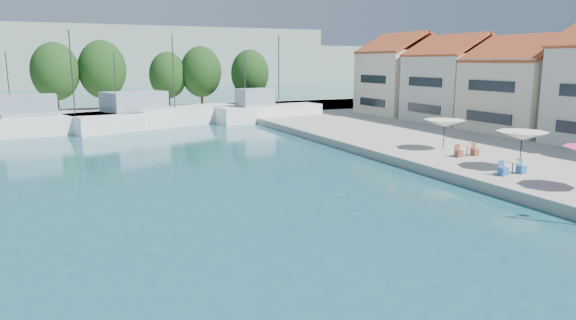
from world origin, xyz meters
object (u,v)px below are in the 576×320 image
trawler_03 (156,116)px  umbrella_cream (445,123)px  trawler_02 (54,123)px  trawler_04 (267,112)px  umbrella_white (522,136)px

trawler_03 → umbrella_cream: bearing=-80.3°
trawler_03 → trawler_02: bearing=171.0°
trawler_03 → trawler_04: bearing=-22.6°
trawler_03 → umbrella_white: (15.11, -34.44, 1.54)m
trawler_02 → umbrella_cream: 35.96m
trawler_03 → umbrella_cream: size_ratio=6.76×
trawler_04 → umbrella_cream: size_ratio=4.50×
umbrella_cream → trawler_03: bearing=120.1°
umbrella_white → umbrella_cream: bearing=85.3°
trawler_03 → umbrella_white: trawler_03 is taller
trawler_02 → trawler_04: bearing=1.0°
umbrella_white → umbrella_cream: 7.35m
trawler_03 → umbrella_white: bearing=-86.7°
umbrella_cream → trawler_02: bearing=135.7°
trawler_03 → trawler_04: same height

